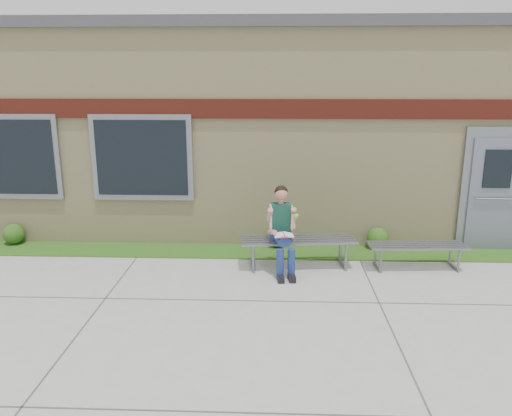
{
  "coord_description": "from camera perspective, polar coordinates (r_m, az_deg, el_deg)",
  "views": [
    {
      "loc": [
        -0.52,
        -6.16,
        3.15
      ],
      "look_at": [
        -0.83,
        1.7,
        1.09
      ],
      "focal_mm": 35.0,
      "sensor_mm": 36.0,
      "label": 1
    }
  ],
  "objects": [
    {
      "name": "bench_left",
      "position": [
        8.53,
        4.86,
        -4.23
      ],
      "size": [
        1.99,
        0.73,
        0.5
      ],
      "rotation": [
        0.0,
        0.0,
        0.1
      ],
      "color": "slate",
      "rests_on": "ground"
    },
    {
      "name": "bench_right",
      "position": [
        8.87,
        17.9,
        -4.58
      ],
      "size": [
        1.66,
        0.55,
        0.42
      ],
      "rotation": [
        0.0,
        0.0,
        0.06
      ],
      "color": "slate",
      "rests_on": "ground"
    },
    {
      "name": "ground",
      "position": [
        6.94,
        6.44,
        -12.4
      ],
      "size": [
        80.0,
        80.0,
        0.0
      ],
      "primitive_type": "plane",
      "color": "#9E9E99",
      "rests_on": "ground"
    },
    {
      "name": "grass_strip",
      "position": [
        9.32,
        5.32,
        -5.04
      ],
      "size": [
        16.0,
        0.8,
        0.02
      ],
      "primitive_type": "cube",
      "color": "#1F5416",
      "rests_on": "ground"
    },
    {
      "name": "shrub_east",
      "position": [
        9.67,
        13.74,
        -3.36
      ],
      "size": [
        0.4,
        0.4,
        0.4
      ],
      "primitive_type": "sphere",
      "color": "#1F5416",
      "rests_on": "grass_strip"
    },
    {
      "name": "shrub_west",
      "position": [
        10.73,
        -25.95,
        -2.67
      ],
      "size": [
        0.4,
        0.4,
        0.4
      ],
      "primitive_type": "sphere",
      "color": "#1F5416",
      "rests_on": "grass_strip"
    },
    {
      "name": "school_building",
      "position": [
        12.2,
        4.73,
        9.75
      ],
      "size": [
        16.2,
        6.22,
        4.2
      ],
      "color": "beige",
      "rests_on": "ground"
    },
    {
      "name": "shrub_mid",
      "position": [
        9.49,
        2.43,
        -3.55
      ],
      "size": [
        0.32,
        0.32,
        0.32
      ],
      "primitive_type": "sphere",
      "color": "#1F5416",
      "rests_on": "grass_strip"
    },
    {
      "name": "girl",
      "position": [
        8.2,
        3.02,
        -2.27
      ],
      "size": [
        0.53,
        0.86,
        1.44
      ],
      "rotation": [
        0.0,
        0.0,
        0.12
      ],
      "color": "navy",
      "rests_on": "ground"
    }
  ]
}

